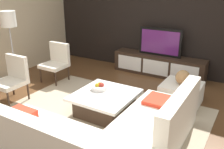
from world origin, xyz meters
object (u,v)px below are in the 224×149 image
media_console (158,65)px  floor_lamp (9,24)px  fruit_bowl (99,87)px  accent_chair_far (57,60)px  sectional_couch (104,138)px  ottoman (181,94)px  accent_chair_near (13,76)px  decorative_ball (183,77)px  television (160,42)px  coffee_table (105,103)px

media_console → floor_lamp: 3.51m
fruit_bowl → accent_chair_far: (-1.62, 0.67, 0.06)m
sectional_couch → ottoman: 2.06m
fruit_bowl → accent_chair_far: accent_chair_far is taller
floor_lamp → ottoman: size_ratio=2.31×
accent_chair_near → decorative_ball: 3.19m
television → ottoman: (0.93, -1.25, -0.63)m
television → coffee_table: size_ratio=1.00×
sectional_couch → accent_chair_near: size_ratio=2.68×
sectional_couch → fruit_bowl: (-0.78, 1.07, 0.15)m
coffee_table → ottoman: ottoman is taller
media_console → ottoman: bearing=-53.4°
accent_chair_near → ottoman: bearing=19.5°
floor_lamp → decorative_ball: 3.64m
fruit_bowl → accent_chair_far: bearing=157.5°
sectional_couch → accent_chair_far: bearing=144.0°
media_console → fruit_bowl: fruit_bowl is taller
television → decorative_ball: 1.58m
media_console → coffee_table: media_console is taller
coffee_table → ottoman: 1.47m
sectional_couch → floor_lamp: bearing=160.6°
media_console → fruit_bowl: 2.22m
television → accent_chair_far: (-1.90, -1.52, -0.34)m
sectional_couch → floor_lamp: floor_lamp is taller
media_console → sectional_couch: bearing=-81.3°
sectional_couch → decorative_ball: 2.08m
accent_chair_far → sectional_couch: bearing=-37.5°
television → sectional_couch: (0.50, -3.27, -0.55)m
floor_lamp → accent_chair_far: size_ratio=1.86×
ottoman → accent_chair_far: accent_chair_far is taller
floor_lamp → accent_chair_near: bearing=-41.3°
ottoman → floor_lamp: bearing=-164.3°
accent_chair_near → fruit_bowl: 1.71m
sectional_couch → accent_chair_near: accent_chair_near is taller
television → floor_lamp: floor_lamp is taller
television → media_console: bearing=-90.0°
decorative_ball → sectional_couch: bearing=-102.0°
television → fruit_bowl: 2.25m
media_console → television: television is taller
media_console → decorative_ball: 1.58m
accent_chair_near → sectional_couch: bearing=-20.7°
ottoman → fruit_bowl: 1.55m
coffee_table → ottoman: size_ratio=1.47×
media_console → decorative_ball: decorative_ball is taller
media_console → accent_chair_far: accent_chair_far is taller
accent_chair_near → decorative_ball: accent_chair_near is taller
accent_chair_near → decorative_ball: size_ratio=3.23×
accent_chair_near → accent_chair_far: (0.00, 1.20, 0.00)m
media_console → decorative_ball: (0.93, -1.25, 0.28)m
television → ottoman: television is taller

